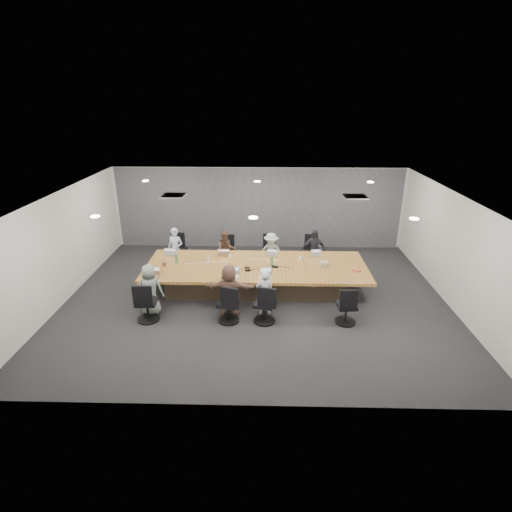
{
  "coord_description": "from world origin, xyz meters",
  "views": [
    {
      "loc": [
        0.25,
        -9.49,
        5.05
      ],
      "look_at": [
        0.0,
        0.4,
        1.05
      ],
      "focal_mm": 28.0,
      "sensor_mm": 36.0,
      "label": 1
    }
  ],
  "objects_px": {
    "chair_6": "(265,307)",
    "laptop_0": "(171,253)",
    "laptop_5": "(231,277)",
    "person_0": "(176,249)",
    "laptop_6": "(265,277)",
    "bottle_clear": "(208,258)",
    "chair_4": "(147,305)",
    "chair_7": "(346,309)",
    "bottle_green_right": "(272,261)",
    "mug_brown": "(164,264)",
    "person_2": "(271,252)",
    "snack_packet": "(356,270)",
    "conference_table": "(256,276)",
    "chair_2": "(271,254)",
    "canvas_bag": "(324,264)",
    "chair_5": "(228,307)",
    "person_4": "(150,289)",
    "chair_1": "(227,254)",
    "person_5": "(229,290)",
    "person_6": "(265,293)",
    "person_3": "(313,251)",
    "chair_0": "(178,253)",
    "person_1": "(226,251)",
    "laptop_4": "(156,276)",
    "chair_3": "(312,255)",
    "laptop_2": "(271,254)",
    "laptop_1": "(224,254)",
    "stapler": "(248,270)",
    "laptop_3": "(315,255)",
    "bottle_green_left": "(176,259)"
  },
  "relations": [
    {
      "from": "chair_6",
      "to": "laptop_0",
      "type": "xyz_separation_m",
      "value": [
        -2.75,
        2.5,
        0.35
      ]
    },
    {
      "from": "laptop_0",
      "to": "person_6",
      "type": "distance_m",
      "value": 3.49
    },
    {
      "from": "bottle_green_left",
      "to": "chair_1",
      "type": "bearing_deg",
      "value": 51.44
    },
    {
      "from": "person_0",
      "to": "person_1",
      "type": "relative_size",
      "value": 1.05
    },
    {
      "from": "person_4",
      "to": "mug_brown",
      "type": "distance_m",
      "value": 1.25
    },
    {
      "from": "mug_brown",
      "to": "chair_2",
      "type": "bearing_deg",
      "value": 31.74
    },
    {
      "from": "chair_7",
      "to": "laptop_5",
      "type": "xyz_separation_m",
      "value": [
        -2.78,
        0.9,
        0.37
      ]
    },
    {
      "from": "person_6",
      "to": "bottle_clear",
      "type": "distance_m",
      "value": 2.23
    },
    {
      "from": "conference_table",
      "to": "bottle_clear",
      "type": "bearing_deg",
      "value": 171.27
    },
    {
      "from": "chair_7",
      "to": "person_0",
      "type": "relative_size",
      "value": 0.57
    },
    {
      "from": "person_0",
      "to": "canvas_bag",
      "type": "bearing_deg",
      "value": -5.25
    },
    {
      "from": "person_2",
      "to": "laptop_5",
      "type": "height_order",
      "value": "person_2"
    },
    {
      "from": "person_0",
      "to": "laptop_0",
      "type": "height_order",
      "value": "person_0"
    },
    {
      "from": "laptop_5",
      "to": "chair_7",
      "type": "bearing_deg",
      "value": -32.1
    },
    {
      "from": "person_3",
      "to": "laptop_5",
      "type": "bearing_deg",
      "value": -147.48
    },
    {
      "from": "person_3",
      "to": "chair_0",
      "type": "bearing_deg",
      "value": 164.96
    },
    {
      "from": "person_2",
      "to": "person_4",
      "type": "bearing_deg",
      "value": -125.03
    },
    {
      "from": "person_2",
      "to": "snack_packet",
      "type": "height_order",
      "value": "person_2"
    },
    {
      "from": "person_1",
      "to": "laptop_4",
      "type": "bearing_deg",
      "value": -140.1
    },
    {
      "from": "person_2",
      "to": "laptop_5",
      "type": "distance_m",
      "value": 2.39
    },
    {
      "from": "chair_2",
      "to": "chair_7",
      "type": "distance_m",
      "value": 3.82
    },
    {
      "from": "person_6",
      "to": "laptop_6",
      "type": "height_order",
      "value": "person_6"
    },
    {
      "from": "bottle_green_right",
      "to": "mug_brown",
      "type": "xyz_separation_m",
      "value": [
        -2.92,
        -0.08,
        -0.07
      ]
    },
    {
      "from": "person_1",
      "to": "laptop_6",
      "type": "distance_m",
      "value": 2.46
    },
    {
      "from": "conference_table",
      "to": "person_6",
      "type": "bearing_deg",
      "value": -79.83
    },
    {
      "from": "laptop_6",
      "to": "bottle_clear",
      "type": "height_order",
      "value": "bottle_clear"
    },
    {
      "from": "laptop_0",
      "to": "mug_brown",
      "type": "bearing_deg",
      "value": 95.36
    },
    {
      "from": "conference_table",
      "to": "chair_5",
      "type": "relative_size",
      "value": 7.62
    },
    {
      "from": "chair_4",
      "to": "chair_7",
      "type": "xyz_separation_m",
      "value": [
        4.72,
        0.0,
        -0.03
      ]
    },
    {
      "from": "chair_2",
      "to": "person_3",
      "type": "bearing_deg",
      "value": 177.2
    },
    {
      "from": "laptop_1",
      "to": "laptop_5",
      "type": "xyz_separation_m",
      "value": [
        0.33,
        -1.6,
        0.0
      ]
    },
    {
      "from": "chair_4",
      "to": "chair_3",
      "type": "bearing_deg",
      "value": 36.75
    },
    {
      "from": "mug_brown",
      "to": "snack_packet",
      "type": "relative_size",
      "value": 0.64
    },
    {
      "from": "laptop_5",
      "to": "canvas_bag",
      "type": "xyz_separation_m",
      "value": [
        2.47,
        0.79,
        0.06
      ]
    },
    {
      "from": "laptop_6",
      "to": "chair_0",
      "type": "bearing_deg",
      "value": 128.59
    },
    {
      "from": "bottle_green_right",
      "to": "stapler",
      "type": "bearing_deg",
      "value": -148.76
    },
    {
      "from": "person_1",
      "to": "snack_packet",
      "type": "relative_size",
      "value": 7.15
    },
    {
      "from": "conference_table",
      "to": "stapler",
      "type": "relative_size",
      "value": 41.27
    },
    {
      "from": "conference_table",
      "to": "bottle_clear",
      "type": "distance_m",
      "value": 1.42
    },
    {
      "from": "chair_1",
      "to": "person_5",
      "type": "relative_size",
      "value": 0.55
    },
    {
      "from": "laptop_3",
      "to": "laptop_6",
      "type": "xyz_separation_m",
      "value": [
        -1.46,
        -1.6,
        0.0
      ]
    },
    {
      "from": "chair_5",
      "to": "laptop_5",
      "type": "xyz_separation_m",
      "value": [
        0.0,
        0.9,
        0.36
      ]
    },
    {
      "from": "person_5",
      "to": "person_6",
      "type": "height_order",
      "value": "person_5"
    },
    {
      "from": "snack_packet",
      "to": "mug_brown",
      "type": "bearing_deg",
      "value": 177.51
    },
    {
      "from": "person_3",
      "to": "chair_3",
      "type": "bearing_deg",
      "value": 79.71
    },
    {
      "from": "chair_3",
      "to": "laptop_5",
      "type": "xyz_separation_m",
      "value": [
        -2.32,
        -2.5,
        0.36
      ]
    },
    {
      "from": "laptop_5",
      "to": "person_0",
      "type": "bearing_deg",
      "value": 117.17
    },
    {
      "from": "chair_0",
      "to": "laptop_0",
      "type": "height_order",
      "value": "chair_0"
    },
    {
      "from": "laptop_2",
      "to": "person_6",
      "type": "xyz_separation_m",
      "value": [
        -0.18,
        -2.15,
        -0.17
      ]
    },
    {
      "from": "laptop_1",
      "to": "chair_4",
      "type": "bearing_deg",
      "value": 57.61
    }
  ]
}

